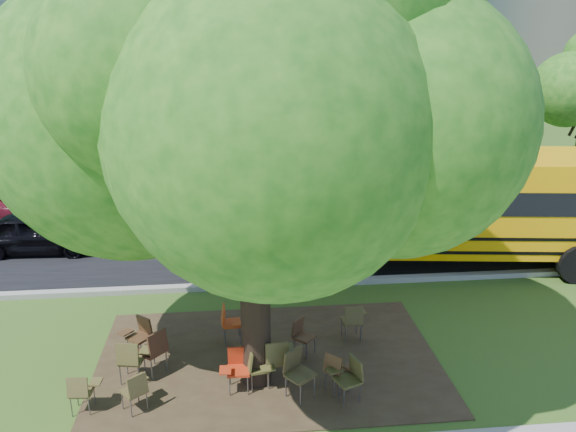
{
  "coord_description": "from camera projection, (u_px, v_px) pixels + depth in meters",
  "views": [
    {
      "loc": [
        0.4,
        -10.6,
        6.53
      ],
      "look_at": [
        1.8,
        3.35,
        1.87
      ],
      "focal_mm": 35.0,
      "sensor_mm": 36.0,
      "label": 1
    }
  ],
  "objects": [
    {
      "name": "bg_car_red",
      "position": [
        51.0,
        207.0,
        19.55
      ],
      "size": [
        5.06,
        2.97,
        1.32
      ],
      "primitive_type": "imported",
      "rotation": [
        0.0,
        0.0,
        1.4
      ],
      "color": "maroon",
      "rests_on": "ground"
    },
    {
      "name": "main_tree",
      "position": [
        251.0,
        109.0,
        9.3
      ],
      "size": [
        7.2,
        7.2,
        8.89
      ],
      "color": "black",
      "rests_on": "ground"
    },
    {
      "name": "school_bus",
      "position": [
        449.0,
        202.0,
        16.01
      ],
      "size": [
        13.37,
        4.39,
        3.21
      ],
      "rotation": [
        0.0,
        0.0,
        -0.12
      ],
      "color": "#E69F07",
      "rests_on": "ground"
    },
    {
      "name": "chair_6",
      "position": [
        349.0,
        375.0,
        10.24
      ],
      "size": [
        0.67,
        0.6,
        0.88
      ],
      "rotation": [
        0.0,
        0.0,
        1.93
      ],
      "color": "#413C1C",
      "rests_on": "ground"
    },
    {
      "name": "chair_2",
      "position": [
        136.0,
        388.0,
        9.95
      ],
      "size": [
        0.54,
        0.68,
        0.8
      ],
      "rotation": [
        0.0,
        0.0,
        0.67
      ],
      "color": "brown",
      "rests_on": "ground"
    },
    {
      "name": "chair_10",
      "position": [
        229.0,
        320.0,
        12.18
      ],
      "size": [
        0.54,
        0.56,
        0.85
      ],
      "rotation": [
        0.0,
        0.0,
        -1.5
      ],
      "color": "#B13D12",
      "rests_on": "ground"
    },
    {
      "name": "kerb_far",
      "position": [
        224.0,
        199.0,
        22.49
      ],
      "size": [
        80.0,
        0.25,
        0.14
      ],
      "primitive_type": "cube",
      "color": "gray",
      "rests_on": "ground"
    },
    {
      "name": "chair_7",
      "position": [
        337.0,
        368.0,
        10.51
      ],
      "size": [
        0.7,
        0.56,
        0.82
      ],
      "rotation": [
        0.0,
        0.0,
        -0.78
      ],
      "color": "#4D321B",
      "rests_on": "ground"
    },
    {
      "name": "chair_4",
      "position": [
        277.0,
        356.0,
        10.71
      ],
      "size": [
        0.64,
        0.63,
        0.97
      ],
      "rotation": [
        0.0,
        0.0,
        0.1
      ],
      "color": "#463F1E",
      "rests_on": "ground"
    },
    {
      "name": "kerb_near",
      "position": [
        222.0,
        287.0,
        14.84
      ],
      "size": [
        80.0,
        0.25,
        0.14
      ],
      "primitive_type": "cube",
      "color": "gray",
      "rests_on": "ground"
    },
    {
      "name": "chair_0",
      "position": [
        82.0,
        389.0,
        9.91
      ],
      "size": [
        0.55,
        0.47,
        0.8
      ],
      "rotation": [
        0.0,
        0.0,
        -0.08
      ],
      "color": "brown",
      "rests_on": "ground"
    },
    {
      "name": "asphalt_road",
      "position": [
        223.0,
        236.0,
        18.63
      ],
      "size": [
        80.0,
        8.0,
        0.04
      ],
      "primitive_type": "cube",
      "color": "black",
      "rests_on": "ground"
    },
    {
      "name": "dirt_patch",
      "position": [
        268.0,
        360.0,
        11.65
      ],
      "size": [
        7.0,
        4.5,
        0.03
      ],
      "primitive_type": "cube",
      "color": "#382819",
      "rests_on": "ground"
    },
    {
      "name": "bg_tree_2",
      "position": [
        111.0,
        84.0,
        25.33
      ],
      "size": [
        4.8,
        4.8,
        6.62
      ],
      "color": "black",
      "rests_on": "ground"
    },
    {
      "name": "bg_tree_3",
      "position": [
        405.0,
        66.0,
        24.42
      ],
      "size": [
        5.6,
        5.6,
        7.84
      ],
      "color": "black",
      "rests_on": "ground"
    },
    {
      "name": "chair_1",
      "position": [
        132.0,
        357.0,
        10.74
      ],
      "size": [
        0.68,
        0.55,
        0.93
      ],
      "rotation": [
        0.0,
        0.0,
        -0.17
      ],
      "color": "brown",
      "rests_on": "ground"
    },
    {
      "name": "chair_8",
      "position": [
        155.0,
        347.0,
        11.03
      ],
      "size": [
        0.66,
        0.84,
        0.97
      ],
      "rotation": [
        0.0,
        0.0,
        0.84
      ],
      "color": "#422517",
      "rests_on": "ground"
    },
    {
      "name": "chair_3",
      "position": [
        237.0,
        365.0,
        10.55
      ],
      "size": [
        0.57,
        0.5,
        0.86
      ],
      "rotation": [
        0.0,
        0.0,
        3.12
      ],
      "color": "#B32E13",
      "rests_on": "ground"
    },
    {
      "name": "chair_14",
      "position": [
        256.0,
        365.0,
        10.6
      ],
      "size": [
        0.56,
        0.55,
        0.82
      ],
      "rotation": [
        0.0,
        0.0,
        4.87
      ],
      "color": "#4E4B22",
      "rests_on": "ground"
    },
    {
      "name": "chair_9",
      "position": [
        140.0,
        332.0,
        11.69
      ],
      "size": [
        0.74,
        0.58,
        0.86
      ],
      "rotation": [
        0.0,
        0.0,
        2.44
      ],
      "color": "#482D19",
      "rests_on": "ground"
    },
    {
      "name": "chair_12",
      "position": [
        302.0,
        333.0,
        11.72
      ],
      "size": [
        0.55,
        0.7,
        0.81
      ],
      "rotation": [
        0.0,
        0.0,
        3.99
      ],
      "color": "#4D301B",
      "rests_on": "ground"
    },
    {
      "name": "ground",
      "position": [
        220.0,
        350.0,
        12.03
      ],
      "size": [
        160.0,
        160.0,
        0.0
      ],
      "primitive_type": "plane",
      "color": "#31551A",
      "rests_on": "ground"
    },
    {
      "name": "black_car",
      "position": [
        38.0,
        233.0,
        17.14
      ],
      "size": [
        3.81,
        1.65,
        1.28
      ],
      "primitive_type": "imported",
      "rotation": [
        0.0,
        0.0,
        1.53
      ],
      "color": "black",
      "rests_on": "ground"
    },
    {
      "name": "chair_11",
      "position": [
        251.0,
        346.0,
        11.25
      ],
      "size": [
        0.55,
        0.69,
        0.81
      ],
      "rotation": [
        0.0,
        0.0,
        0.73
      ],
      "color": "#504B22",
      "rests_on": "ground"
    },
    {
      "name": "chair_5",
      "position": [
        297.0,
        370.0,
        10.3
      ],
      "size": [
        0.65,
        0.82,
        0.96
      ],
      "rotation": [
        0.0,
        0.0,
        3.83
      ],
      "color": "#42381D",
      "rests_on": "ground"
    },
    {
      "name": "chair_13",
      "position": [
        353.0,
        318.0,
        12.25
      ],
      "size": [
        0.58,
        0.54,
        0.88
      ],
      "rotation": [
        0.0,
        0.0,
        0.06
      ],
      "color": "#4C4321",
      "rests_on": "ground"
    }
  ]
}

